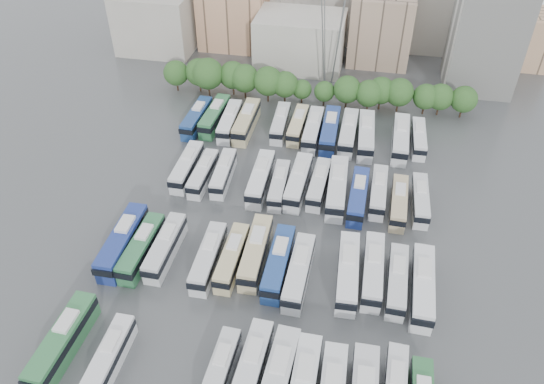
% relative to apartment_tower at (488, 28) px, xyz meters
% --- Properties ---
extents(ground, '(220.00, 220.00, 0.00)m').
position_rel_apartment_tower_xyz_m(ground, '(-34.00, -58.00, -13.00)').
color(ground, '#424447').
rests_on(ground, ground).
extents(tree_line, '(65.54, 7.84, 8.46)m').
position_rel_apartment_tower_xyz_m(tree_line, '(-36.33, -15.92, -8.61)').
color(tree_line, black).
rests_on(tree_line, ground).
extents(city_buildings, '(102.00, 35.00, 20.00)m').
position_rel_apartment_tower_xyz_m(city_buildings, '(-41.46, 13.86, -5.13)').
color(city_buildings, '#9E998E').
rests_on(city_buildings, ground).
extents(apartment_tower, '(14.00, 14.00, 26.00)m').
position_rel_apartment_tower_xyz_m(apartment_tower, '(0.00, 0.00, 0.00)').
color(apartment_tower, silver).
rests_on(apartment_tower, ground).
extents(electricity_pylon, '(9.00, 6.91, 33.83)m').
position_rel_apartment_tower_xyz_m(electricity_pylon, '(-32.00, -8.00, 5.66)').
color(electricity_pylon, slate).
rests_on(electricity_pylon, ground).
extents(bus_r0_s0, '(3.20, 13.11, 4.09)m').
position_rel_apartment_tower_xyz_m(bus_r0_s0, '(-55.32, -82.13, -10.99)').
color(bus_r0_s0, '#307241').
rests_on(bus_r0_s0, ground).
extents(bus_r0_s2, '(2.55, 11.33, 3.55)m').
position_rel_apartment_tower_xyz_m(bus_r0_s2, '(-48.96, -83.20, -11.26)').
color(bus_r0_s2, silver).
rests_on(bus_r0_s2, ground).
extents(bus_r0_s6, '(2.66, 10.99, 3.43)m').
position_rel_apartment_tower_xyz_m(bus_r0_s6, '(-35.65, -82.21, -11.32)').
color(bus_r0_s6, silver).
rests_on(bus_r0_s6, ground).
extents(bus_r0_s7, '(3.12, 12.51, 3.90)m').
position_rel_apartment_tower_xyz_m(bus_r0_s7, '(-32.13, -81.34, -11.09)').
color(bus_r0_s7, silver).
rests_on(bus_r0_s7, ground).
extents(bus_r0_s8, '(3.52, 13.47, 4.19)m').
position_rel_apartment_tower_xyz_m(bus_r0_s8, '(-28.87, -82.32, -10.94)').
color(bus_r0_s8, silver).
rests_on(bus_r0_s8, ground).
extents(bus_r1_s0, '(3.26, 13.74, 4.29)m').
position_rel_apartment_tower_xyz_m(bus_r1_s0, '(-55.26, -64.72, -10.89)').
color(bus_r1_s0, navy).
rests_on(bus_r1_s0, ground).
extents(bus_r1_s1, '(2.93, 12.34, 3.86)m').
position_rel_apartment_tower_xyz_m(bus_r1_s1, '(-52.17, -65.19, -11.11)').
color(bus_r1_s1, '#2F6F44').
rests_on(bus_r1_s1, ground).
extents(bus_r1_s2, '(2.67, 12.03, 3.77)m').
position_rel_apartment_tower_xyz_m(bus_r1_s2, '(-48.89, -64.33, -11.15)').
color(bus_r1_s2, silver).
rests_on(bus_r1_s2, ground).
extents(bus_r1_s4, '(2.90, 12.09, 3.78)m').
position_rel_apartment_tower_xyz_m(bus_r1_s4, '(-42.16, -65.08, -11.15)').
color(bus_r1_s4, silver).
rests_on(bus_r1_s4, ground).
extents(bus_r1_s5, '(2.59, 11.62, 3.64)m').
position_rel_apartment_tower_xyz_m(bus_r1_s5, '(-38.91, -64.33, -11.21)').
color(bus_r1_s5, '#C6B888').
rests_on(bus_r1_s5, ground).
extents(bus_r1_s6, '(3.11, 12.92, 4.04)m').
position_rel_apartment_tower_xyz_m(bus_r1_s6, '(-35.80, -62.75, -11.02)').
color(bus_r1_s6, '#C5B588').
rests_on(bus_r1_s6, ground).
extents(bus_r1_s7, '(2.77, 12.70, 3.98)m').
position_rel_apartment_tower_xyz_m(bus_r1_s7, '(-32.21, -64.18, -11.04)').
color(bus_r1_s7, navy).
rests_on(bus_r1_s7, ground).
extents(bus_r1_s8, '(2.93, 12.57, 3.93)m').
position_rel_apartment_tower_xyz_m(bus_r1_s8, '(-29.13, -65.27, -11.07)').
color(bus_r1_s8, silver).
rests_on(bus_r1_s8, ground).
extents(bus_r1_s10, '(3.47, 13.12, 4.08)m').
position_rel_apartment_tower_xyz_m(bus_r1_s10, '(-22.53, -64.02, -11.00)').
color(bus_r1_s10, silver).
rests_on(bus_r1_s10, ground).
extents(bus_r1_s11, '(2.88, 12.51, 3.91)m').
position_rel_apartment_tower_xyz_m(bus_r1_s11, '(-19.16, -62.94, -11.08)').
color(bus_r1_s11, silver).
rests_on(bus_r1_s11, ground).
extents(bus_r1_s12, '(2.80, 11.74, 3.67)m').
position_rel_apartment_tower_xyz_m(bus_r1_s12, '(-15.84, -64.06, -11.20)').
color(bus_r1_s12, silver).
rests_on(bus_r1_s12, ground).
extents(bus_r1_s13, '(3.15, 13.18, 4.12)m').
position_rel_apartment_tower_xyz_m(bus_r1_s13, '(-12.52, -64.56, -10.98)').
color(bus_r1_s13, silver).
rests_on(bus_r1_s13, ground).
extents(bus_r2_s1, '(2.70, 12.08, 3.78)m').
position_rel_apartment_tower_xyz_m(bus_r2_s1, '(-52.16, -45.02, -11.14)').
color(bus_r2_s1, silver).
rests_on(bus_r2_s1, ground).
extents(bus_r2_s2, '(2.58, 11.19, 3.50)m').
position_rel_apartment_tower_xyz_m(bus_r2_s2, '(-48.89, -46.11, -11.28)').
color(bus_r2_s2, silver).
rests_on(bus_r2_s2, ground).
extents(bus_r2_s3, '(2.97, 11.30, 3.51)m').
position_rel_apartment_tower_xyz_m(bus_r2_s3, '(-45.51, -45.32, -11.28)').
color(bus_r2_s3, silver).
rests_on(bus_r2_s3, ground).
extents(bus_r2_s5, '(3.04, 12.83, 4.01)m').
position_rel_apartment_tower_xyz_m(bus_r2_s5, '(-38.87, -45.82, -11.03)').
color(bus_r2_s5, white).
rests_on(bus_r2_s5, ground).
extents(bus_r2_s6, '(2.87, 11.12, 3.46)m').
position_rel_apartment_tower_xyz_m(bus_r2_s6, '(-35.53, -46.63, -11.30)').
color(bus_r2_s6, silver).
rests_on(bus_r2_s6, ground).
extents(bus_r2_s7, '(3.12, 12.83, 4.00)m').
position_rel_apartment_tower_xyz_m(bus_r2_s7, '(-32.49, -45.42, -11.03)').
color(bus_r2_s7, silver).
rests_on(bus_r2_s7, ground).
extents(bus_r2_s8, '(2.92, 11.55, 3.60)m').
position_rel_apartment_tower_xyz_m(bus_r2_s8, '(-29.07, -45.10, -11.23)').
color(bus_r2_s8, silver).
rests_on(bus_r2_s8, ground).
extents(bus_r2_s9, '(3.52, 13.77, 4.29)m').
position_rel_apartment_tower_xyz_m(bus_r2_s9, '(-25.97, -45.88, -10.90)').
color(bus_r2_s9, silver).
rests_on(bus_r2_s9, ground).
extents(bus_r2_s10, '(2.87, 12.32, 3.85)m').
position_rel_apartment_tower_xyz_m(bus_r2_s10, '(-22.41, -47.11, -11.11)').
color(bus_r2_s10, navy).
rests_on(bus_r2_s10, ground).
extents(bus_r2_s11, '(2.57, 11.47, 3.59)m').
position_rel_apartment_tower_xyz_m(bus_r2_s11, '(-19.24, -45.12, -11.24)').
color(bus_r2_s11, silver).
rests_on(bus_r2_s11, ground).
extents(bus_r2_s12, '(2.74, 11.49, 3.59)m').
position_rel_apartment_tower_xyz_m(bus_r2_s12, '(-15.92, -47.24, -11.24)').
color(bus_r2_s12, tan).
rests_on(bus_r2_s12, ground).
extents(bus_r2_s13, '(2.74, 11.19, 3.49)m').
position_rel_apartment_tower_xyz_m(bus_r2_s13, '(-12.54, -45.85, -11.29)').
color(bus_r2_s13, silver).
rests_on(bus_r2_s13, ground).
extents(bus_r3_s0, '(3.05, 12.43, 3.88)m').
position_rel_apartment_tower_xyz_m(bus_r3_s0, '(-55.47, -29.19, -11.10)').
color(bus_r3_s0, navy).
rests_on(bus_r3_s0, ground).
extents(bus_r3_s1, '(3.27, 12.80, 3.98)m').
position_rel_apartment_tower_xyz_m(bus_r3_s1, '(-52.14, -27.91, -11.04)').
color(bus_r3_s1, '#2F6F41').
rests_on(bus_r3_s1, ground).
extents(bus_r3_s2, '(3.15, 12.27, 3.82)m').
position_rel_apartment_tower_xyz_m(bus_r3_s2, '(-48.77, -29.11, -11.12)').
color(bus_r3_s2, white).
rests_on(bus_r3_s2, ground).
extents(bus_r3_s3, '(2.86, 13.07, 4.10)m').
position_rel_apartment_tower_xyz_m(bus_r3_s3, '(-45.51, -28.67, -10.99)').
color(bus_r3_s3, tan).
rests_on(bus_r3_s3, ground).
extents(bus_r3_s5, '(3.00, 11.68, 3.64)m').
position_rel_apartment_tower_xyz_m(bus_r3_s5, '(-38.99, -27.50, -11.21)').
color(bus_r3_s5, silver).
rests_on(bus_r3_s5, ground).
extents(bus_r3_s6, '(2.70, 11.53, 3.60)m').
position_rel_apartment_tower_xyz_m(bus_r3_s6, '(-35.51, -27.58, -11.23)').
color(bus_r3_s6, beige).
rests_on(bus_r3_s6, ground).
extents(bus_r3_s7, '(2.75, 12.56, 3.94)m').
position_rel_apartment_tower_xyz_m(bus_r3_s7, '(-32.39, -28.87, -11.07)').
color(bus_r3_s7, silver).
rests_on(bus_r3_s7, ground).
extents(bus_r3_s8, '(3.18, 13.45, 4.20)m').
position_rel_apartment_tower_xyz_m(bus_r3_s8, '(-29.15, -28.79, -10.94)').
color(bus_r3_s8, navy).
rests_on(bus_r3_s8, ground).
extents(bus_r3_s9, '(2.85, 12.93, 4.05)m').
position_rel_apartment_tower_xyz_m(bus_r3_s9, '(-25.70, -28.65, -11.01)').
color(bus_r3_s9, silver).
rests_on(bus_r3_s9, ground).
extents(bus_r3_s10, '(3.55, 13.54, 4.21)m').
position_rel_apartment_tower_xyz_m(bus_r3_s10, '(-22.36, -29.06, -10.93)').
color(bus_r3_s10, silver).
rests_on(bus_r3_s10, ground).
extents(bus_r3_s12, '(3.05, 13.29, 4.16)m').
position_rel_apartment_tower_xyz_m(bus_r3_s12, '(-15.99, -28.89, -10.96)').
color(bus_r3_s12, silver).
rests_on(bus_r3_s12, ground).
extents(bus_r3_s13, '(2.72, 11.11, 3.46)m').
position_rel_apartment_tower_xyz_m(bus_r3_s13, '(-12.61, -27.55, -11.30)').
color(bus_r3_s13, silver).
rests_on(bus_r3_s13, ground).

